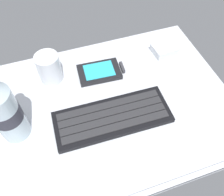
% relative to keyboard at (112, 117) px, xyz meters
% --- Properties ---
extents(ground_plane, '(0.64, 0.48, 0.03)m').
position_rel_keyboard_xyz_m(ground_plane, '(0.01, 0.04, -0.02)').
color(ground_plane, silver).
extents(keyboard, '(0.29, 0.12, 0.02)m').
position_rel_keyboard_xyz_m(keyboard, '(0.00, 0.00, 0.00)').
color(keyboard, black).
rests_on(keyboard, ground_plane).
extents(handheld_device, '(0.13, 0.08, 0.02)m').
position_rel_keyboard_xyz_m(handheld_device, '(0.02, 0.16, -0.00)').
color(handheld_device, black).
rests_on(handheld_device, ground_plane).
extents(juice_cup, '(0.06, 0.06, 0.09)m').
position_rel_keyboard_xyz_m(juice_cup, '(-0.12, 0.18, 0.03)').
color(juice_cup, silver).
rests_on(juice_cup, ground_plane).
extents(water_bottle, '(0.07, 0.07, 0.21)m').
position_rel_keyboard_xyz_m(water_bottle, '(-0.23, 0.05, 0.08)').
color(water_bottle, silver).
rests_on(water_bottle, ground_plane).
extents(charger_block, '(0.07, 0.06, 0.02)m').
position_rel_keyboard_xyz_m(charger_block, '(0.23, 0.18, 0.00)').
color(charger_block, silver).
rests_on(charger_block, ground_plane).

